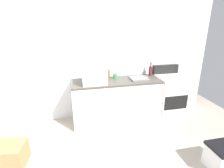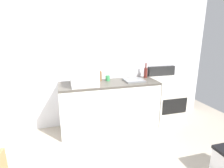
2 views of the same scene
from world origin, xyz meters
name	(u,v)px [view 1 (image 1 of 2)]	position (x,y,z in m)	size (l,w,h in m)	color
ground_plane	(116,161)	(0.00, 0.00, 0.00)	(6.00, 6.00, 0.00)	#9E9384
wall_back	(99,58)	(0.00, 1.55, 1.30)	(5.00, 0.10, 2.60)	silver
kitchen_counter	(116,101)	(0.30, 1.20, 0.45)	(1.80, 0.60, 0.90)	white
refrigerator	(5,92)	(-1.75, 1.15, 0.85)	(0.68, 0.66, 1.71)	white
stove_oven	(169,95)	(1.52, 1.21, 0.47)	(0.60, 0.61, 1.10)	silver
microwave	(94,77)	(-0.16, 1.11, 1.04)	(0.46, 0.34, 0.27)	white
sink_basin	(139,78)	(0.78, 1.18, 0.92)	(0.36, 0.32, 0.03)	slate
wine_bottle	(150,71)	(1.11, 1.38, 1.01)	(0.07, 0.07, 0.30)	#591E19
coffee_mug	(115,76)	(0.31, 1.33, 0.95)	(0.08, 0.08, 0.10)	#338C4C
knife_block	(107,74)	(0.14, 1.39, 0.99)	(0.10, 0.10, 0.18)	brown
cardboard_box_medium	(10,155)	(-1.54, 0.29, 0.17)	(0.44, 0.39, 0.34)	#A37A4C
storage_bin	(224,157)	(1.49, -0.46, 0.19)	(0.46, 0.36, 0.38)	silver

